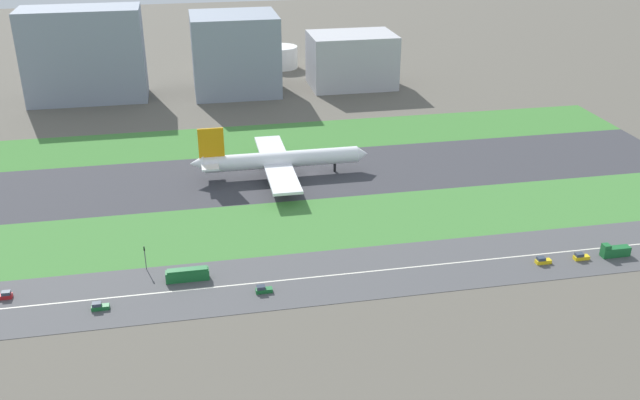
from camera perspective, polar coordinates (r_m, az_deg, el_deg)
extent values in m
plane|color=#5B564C|center=(259.03, -0.56, 2.19)|extent=(800.00, 800.00, 0.00)
cube|color=#38383D|center=(259.01, -0.56, 2.20)|extent=(280.00, 46.00, 0.10)
cube|color=#3D7A33|center=(296.75, -2.02, 5.17)|extent=(280.00, 36.00, 0.10)
cube|color=#427F38|center=(222.43, 1.38, -1.77)|extent=(280.00, 36.00, 0.10)
cube|color=#4C4C4F|center=(195.11, 3.40, -5.89)|extent=(280.00, 28.00, 0.10)
cube|color=silver|center=(195.08, 3.40, -5.87)|extent=(266.00, 0.50, 0.01)
cylinder|color=white|center=(254.99, -3.10, 3.30)|extent=(56.00, 6.00, 6.00)
cone|color=white|center=(260.48, 3.46, 3.77)|extent=(4.00, 5.70, 5.70)
cone|color=white|center=(252.67, -9.97, 2.94)|extent=(5.00, 5.40, 5.40)
cube|color=orange|center=(250.24, -8.83, 4.57)|extent=(9.00, 0.80, 11.00)
cube|color=white|center=(252.67, -8.96, 3.07)|extent=(6.00, 16.00, 0.60)
cube|color=white|center=(269.08, -3.98, 4.18)|extent=(10.00, 26.00, 1.00)
cylinder|color=gray|center=(264.42, -3.58, 3.30)|extent=(5.00, 3.20, 3.20)
cube|color=white|center=(241.43, -3.05, 1.73)|extent=(10.00, 26.00, 1.00)
cylinder|color=gray|center=(247.89, -3.01, 1.81)|extent=(5.00, 3.20, 3.20)
cylinder|color=black|center=(259.88, 1.21, 2.67)|extent=(1.00, 1.00, 3.20)
cylinder|color=black|center=(259.45, -4.06, 2.57)|extent=(1.00, 1.00, 3.20)
cylinder|color=black|center=(253.02, -3.86, 1.98)|extent=(1.00, 1.00, 3.20)
cube|color=#19662D|center=(187.38, -17.39, -8.31)|extent=(4.40, 1.80, 1.10)
cube|color=#333D4C|center=(186.96, -17.68, -8.07)|extent=(2.20, 1.66, 0.90)
cube|color=yellow|center=(208.57, 17.67, -4.78)|extent=(4.40, 1.80, 1.10)
cube|color=#333D4C|center=(207.73, 17.51, -4.56)|extent=(2.20, 1.66, 0.90)
cube|color=#19662D|center=(186.29, -4.56, -7.32)|extent=(4.40, 1.80, 1.10)
cube|color=#333D4C|center=(185.70, -4.82, -7.08)|extent=(2.20, 1.66, 0.90)
cube|color=yellow|center=(214.18, 20.45, -4.40)|extent=(4.40, 1.80, 1.10)
cube|color=#333D4C|center=(213.32, 20.30, -4.19)|extent=(2.20, 1.66, 0.90)
cube|color=#19662D|center=(219.24, 22.85, -3.87)|extent=(8.40, 2.50, 2.80)
cube|color=#19662D|center=(216.65, 22.22, -3.51)|extent=(2.00, 2.30, 1.20)
cube|color=#19662D|center=(193.71, -10.70, -6.03)|extent=(11.60, 2.50, 3.00)
cube|color=#19662D|center=(192.84, -10.71, -5.58)|extent=(10.80, 2.30, 0.50)
cube|color=#B2191E|center=(200.67, -24.31, -7.16)|extent=(4.40, 1.80, 1.10)
cube|color=#333D4C|center=(199.98, -24.13, -6.90)|extent=(2.20, 1.66, 0.90)
cylinder|color=#4C4C51|center=(200.45, -13.98, -4.75)|extent=(0.24, 0.24, 6.00)
cube|color=black|center=(198.75, -14.09, -3.85)|extent=(0.36, 0.36, 1.20)
sphere|color=#19D826|center=(198.44, -14.10, -3.80)|extent=(0.24, 0.24, 0.24)
cube|color=gray|center=(360.70, -18.58, 11.11)|extent=(55.75, 25.06, 44.16)
cube|color=gray|center=(359.17, -6.91, 11.70)|extent=(41.98, 36.23, 38.89)
cube|color=#B2B2B7|center=(369.58, 2.58, 11.28)|extent=(43.15, 30.33, 27.02)
cylinder|color=silver|center=(405.47, -7.87, 11.36)|extent=(24.69, 24.69, 14.27)
cylinder|color=silver|center=(408.78, -3.20, 11.51)|extent=(19.04, 19.04, 12.17)
cylinder|color=silver|center=(413.53, 1.04, 11.93)|extent=(17.73, 17.73, 15.53)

